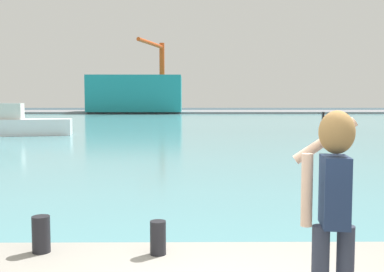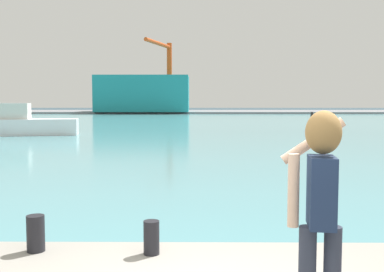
% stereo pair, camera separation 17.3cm
% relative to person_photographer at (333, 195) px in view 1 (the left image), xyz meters
% --- Properties ---
extents(ground_plane, '(220.00, 220.00, 0.00)m').
position_rel_person_photographer_xyz_m(ground_plane, '(-0.91, 50.18, -1.70)').
color(ground_plane, '#334751').
extents(harbor_water, '(140.00, 100.00, 0.02)m').
position_rel_person_photographer_xyz_m(harbor_water, '(-0.91, 52.18, -1.69)').
color(harbor_water, '#599EA8').
rests_on(harbor_water, ground_plane).
extents(far_shore_dock, '(140.00, 20.00, 0.38)m').
position_rel_person_photographer_xyz_m(far_shore_dock, '(-0.91, 92.18, -1.50)').
color(far_shore_dock, gray).
rests_on(far_shore_dock, ground_plane).
extents(person_photographer, '(0.53, 0.56, 1.74)m').
position_rel_person_photographer_xyz_m(person_photographer, '(0.00, 0.00, 0.00)').
color(person_photographer, '#2D3342').
rests_on(person_photographer, quay_promenade).
extents(harbor_bollard, '(0.19, 0.19, 0.40)m').
position_rel_person_photographer_xyz_m(harbor_bollard, '(-1.51, 1.72, -0.86)').
color(harbor_bollard, black).
rests_on(harbor_bollard, quay_promenade).
extents(harbor_bollard_2, '(0.21, 0.21, 0.44)m').
position_rel_person_photographer_xyz_m(harbor_bollard_2, '(-2.91, 1.81, -0.85)').
color(harbor_bollard_2, black).
rests_on(harbor_bollard_2, quay_promenade).
extents(boat_moored, '(7.64, 3.34, 2.28)m').
position_rel_person_photographer_xyz_m(boat_moored, '(-13.44, 28.64, -0.87)').
color(boat_moored, white).
rests_on(boat_moored, harbor_water).
extents(warehouse_left, '(17.84, 10.96, 6.95)m').
position_rel_person_photographer_xyz_m(warehouse_left, '(-11.44, 86.44, 2.16)').
color(warehouse_left, teal).
rests_on(warehouse_left, far_shore_dock).
extents(port_crane, '(4.18, 12.33, 13.43)m').
position_rel_person_photographer_xyz_m(port_crane, '(-6.83, 84.92, 7.22)').
color(port_crane, '#D84C19').
rests_on(port_crane, far_shore_dock).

